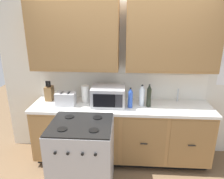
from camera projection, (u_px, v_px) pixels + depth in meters
ground_plane at (120, 171)px, 3.13m from camera, size 8.00×8.00×0.00m
wall_unit at (123, 53)px, 3.06m from camera, size 3.80×0.40×2.52m
counter_run at (121, 132)px, 3.25m from camera, size 2.63×0.64×0.92m
stove_range at (82, 156)px, 2.69m from camera, size 0.76×0.68×0.95m
microwave at (108, 96)px, 3.07m from camera, size 0.48×0.37×0.28m
toaster at (66, 99)px, 3.09m from camera, size 0.28×0.18×0.19m
knife_block at (49, 93)px, 3.27m from camera, size 0.11×0.14×0.31m
sink_faucet at (178, 95)px, 3.22m from camera, size 0.02×0.02×0.20m
paper_towel_roll at (85, 94)px, 3.20m from camera, size 0.12×0.12×0.26m
bottle_blue at (130, 98)px, 2.99m from camera, size 0.07×0.07×0.29m
bottle_clear at (142, 95)px, 3.06m from camera, size 0.08×0.08×0.31m
bottle_dark at (149, 96)px, 3.02m from camera, size 0.07×0.07×0.33m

